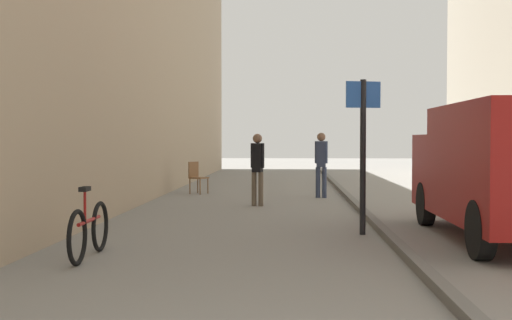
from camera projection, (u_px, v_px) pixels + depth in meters
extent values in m
plane|color=gray|center=(289.00, 211.00, 14.63)|extent=(80.00, 80.00, 0.00)
cube|color=#615F5B|center=(360.00, 208.00, 14.54)|extent=(0.16, 40.00, 0.12)
cylinder|color=brown|center=(254.00, 189.00, 15.68)|extent=(0.12, 0.12, 0.81)
cylinder|color=brown|center=(261.00, 189.00, 15.62)|extent=(0.12, 0.12, 0.81)
cube|color=black|center=(257.00, 158.00, 15.62)|extent=(0.27, 0.25, 0.69)
cylinder|color=black|center=(253.00, 155.00, 15.67)|extent=(0.10, 0.10, 0.59)
cylinder|color=black|center=(262.00, 156.00, 15.58)|extent=(0.10, 0.10, 0.59)
sphere|color=brown|center=(257.00, 138.00, 15.61)|extent=(0.23, 0.23, 0.23)
cylinder|color=#2D3851|center=(324.00, 183.00, 17.84)|extent=(0.12, 0.12, 0.84)
cylinder|color=#2D3851|center=(318.00, 182.00, 17.88)|extent=(0.12, 0.12, 0.84)
cube|color=#2D3851|center=(321.00, 154.00, 17.84)|extent=(0.26, 0.23, 0.71)
cylinder|color=#2D3851|center=(326.00, 152.00, 17.80)|extent=(0.10, 0.10, 0.60)
cylinder|color=#2D3851|center=(317.00, 152.00, 17.86)|extent=(0.10, 0.10, 0.60)
sphere|color=brown|center=(321.00, 137.00, 17.82)|extent=(0.23, 0.23, 0.23)
cube|color=maroon|center=(473.00, 171.00, 12.27)|extent=(1.99, 1.43, 1.35)
cube|color=black|center=(466.00, 154.00, 12.76)|extent=(1.67, 0.04, 0.59)
cylinder|color=black|center=(426.00, 204.00, 12.19)|extent=(0.22, 0.80, 0.80)
cylinder|color=black|center=(481.00, 230.00, 8.66)|extent=(0.22, 0.80, 0.80)
cylinder|color=black|center=(363.00, 157.00, 10.94)|extent=(0.10, 0.10, 2.60)
cube|color=#2659B2|center=(363.00, 95.00, 10.91)|extent=(0.59, 0.18, 0.44)
torus|color=black|center=(100.00, 226.00, 9.32)|extent=(0.07, 0.72, 0.72)
torus|color=black|center=(77.00, 237.00, 8.27)|extent=(0.07, 0.72, 0.72)
cylinder|color=maroon|center=(89.00, 221.00, 8.79)|extent=(0.06, 0.95, 0.05)
cylinder|color=maroon|center=(85.00, 206.00, 8.59)|extent=(0.04, 0.04, 0.40)
cube|color=black|center=(85.00, 189.00, 8.59)|extent=(0.10, 0.24, 0.06)
cylinder|color=brown|center=(208.00, 186.00, 19.18)|extent=(0.04, 0.04, 0.45)
cylinder|color=brown|center=(200.00, 187.00, 18.87)|extent=(0.04, 0.04, 0.45)
cylinder|color=brown|center=(198.00, 186.00, 19.38)|extent=(0.04, 0.04, 0.45)
cylinder|color=brown|center=(190.00, 186.00, 19.07)|extent=(0.04, 0.04, 0.45)
cube|color=brown|center=(199.00, 178.00, 19.12)|extent=(0.60, 0.60, 0.04)
cube|color=brown|center=(193.00, 169.00, 19.22)|extent=(0.25, 0.40, 0.45)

